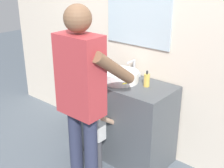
{
  "coord_description": "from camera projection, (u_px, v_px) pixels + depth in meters",
  "views": [
    {
      "loc": [
        1.8,
        -1.99,
        2.02
      ],
      "look_at": [
        0.0,
        0.15,
        0.9
      ],
      "focal_mm": 47.48,
      "sensor_mm": 36.0,
      "label": 1
    }
  ],
  "objects": [
    {
      "name": "toothbrush_cup",
      "position": [
        92.0,
        69.0,
        3.32
      ],
      "size": [
        0.07,
        0.07,
        0.21
      ],
      "color": "#4C8EB2",
      "rests_on": "vanity_cabinet"
    },
    {
      "name": "soap_bottle",
      "position": [
        147.0,
        80.0,
        2.96
      ],
      "size": [
        0.06,
        0.06,
        0.17
      ],
      "color": "gold",
      "rests_on": "vanity_cabinet"
    },
    {
      "name": "ground_plane",
      "position": [
        103.0,
        164.0,
        3.24
      ],
      "size": [
        14.0,
        14.0,
        0.0
      ],
      "primitive_type": "plane",
      "color": "slate"
    },
    {
      "name": "child_toddler",
      "position": [
        96.0,
        127.0,
        2.99
      ],
      "size": [
        0.26,
        0.26,
        0.84
      ],
      "color": "#47474C",
      "rests_on": "ground"
    },
    {
      "name": "back_wall",
      "position": [
        140.0,
        32.0,
        3.18
      ],
      "size": [
        4.4,
        0.1,
        2.7
      ],
      "color": "beige",
      "rests_on": "ground"
    },
    {
      "name": "faucet",
      "position": [
        133.0,
        68.0,
        3.25
      ],
      "size": [
        0.18,
        0.14,
        0.18
      ],
      "color": "#B7BABF",
      "rests_on": "vanity_cabinet"
    },
    {
      "name": "vanity_cabinet",
      "position": [
        121.0,
        118.0,
        3.29
      ],
      "size": [
        1.15,
        0.54,
        0.89
      ],
      "primitive_type": "cube",
      "color": "#4C5156",
      "rests_on": "ground"
    },
    {
      "name": "sink_basin",
      "position": [
        120.0,
        76.0,
        3.09
      ],
      "size": [
        0.39,
        0.39,
        0.11
      ],
      "color": "white",
      "rests_on": "vanity_cabinet"
    },
    {
      "name": "adult_parent",
      "position": [
        82.0,
        87.0,
        2.54
      ],
      "size": [
        0.54,
        0.57,
        1.75
      ],
      "color": "#2D334C",
      "rests_on": "ground"
    }
  ]
}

